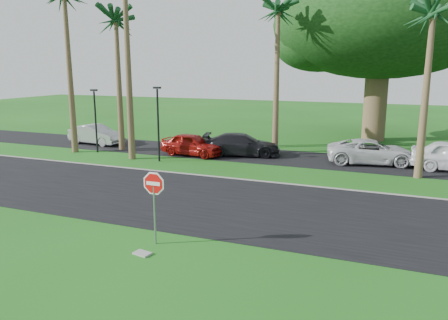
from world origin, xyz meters
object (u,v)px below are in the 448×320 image
car_red (192,145)px  stop_sign_near (154,193)px  car_dark (242,145)px  car_silver (96,135)px  car_minivan (372,152)px

car_red → stop_sign_near: bearing=-153.1°
stop_sign_near → car_dark: stop_sign_near is taller
car_red → car_silver: bearing=88.2°
car_red → car_dark: size_ratio=0.85×
stop_sign_near → car_silver: size_ratio=0.59×
stop_sign_near → car_minivan: bearing=69.2°
car_dark → car_minivan: car_minivan is taller
car_silver → car_dark: bearing=-84.1°
stop_sign_near → car_dark: (-2.26, 15.09, -1.04)m
car_red → car_dark: car_red is taller
car_silver → car_dark: size_ratio=0.88×
car_silver → car_minivan: size_ratio=0.84×
car_silver → car_red: car_silver is taller
car_red → car_minivan: 11.43m
stop_sign_near → car_red: 14.93m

